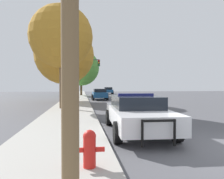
{
  "coord_description": "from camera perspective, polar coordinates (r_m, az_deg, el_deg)",
  "views": [
    {
      "loc": [
        -4.39,
        -5.42,
        1.79
      ],
      "look_at": [
        -1.59,
        14.49,
        1.38
      ],
      "focal_mm": 35.0,
      "sensor_mm": 36.0,
      "label": 1
    }
  ],
  "objects": [
    {
      "name": "car_background_distant",
      "position": [
        43.7,
        -1.03,
        -0.23
      ],
      "size": [
        2.12,
        3.98,
        1.36
      ],
      "rotation": [
        0.0,
        0.0,
        -0.05
      ],
      "color": "navy",
      "rests_on": "ground_plane"
    },
    {
      "name": "fire_hydrant",
      "position": [
        4.58,
        -5.89,
        -14.82
      ],
      "size": [
        0.61,
        0.27,
        0.76
      ],
      "color": "red",
      "rests_on": "sidewalk_left"
    },
    {
      "name": "tree_sidewalk_far",
      "position": [
        36.32,
        -8.07,
        5.63
      ],
      "size": [
        5.89,
        5.89,
        7.45
      ],
      "color": "#4C3823",
      "rests_on": "sidewalk_left"
    },
    {
      "name": "police_car",
      "position": [
        8.44,
        6.48,
        -5.97
      ],
      "size": [
        2.27,
        5.2,
        1.47
      ],
      "rotation": [
        0.0,
        0.0,
        3.1
      ],
      "color": "white",
      "rests_on": "ground_plane"
    },
    {
      "name": "tree_sidewalk_mid",
      "position": [
        23.91,
        -12.32,
        8.85
      ],
      "size": [
        6.25,
        6.25,
        8.0
      ],
      "color": "brown",
      "rests_on": "sidewalk_left"
    },
    {
      "name": "traffic_light",
      "position": [
        30.02,
        -7.41,
        5.12
      ],
      "size": [
        3.74,
        0.35,
        5.3
      ],
      "color": "#424247",
      "rests_on": "sidewalk_left"
    },
    {
      "name": "tree_sidewalk_near",
      "position": [
        16.4,
        -13.14,
        13.33
      ],
      "size": [
        4.51,
        4.51,
        7.39
      ],
      "color": "brown",
      "rests_on": "sidewalk_left"
    },
    {
      "name": "car_background_midblock",
      "position": [
        26.71,
        -3.26,
        -1.14
      ],
      "size": [
        1.88,
        4.06,
        1.34
      ],
      "rotation": [
        0.0,
        0.0,
        -0.0
      ],
      "color": "navy",
      "rests_on": "ground_plane"
    },
    {
      "name": "sidewalk_left",
      "position": [
        5.73,
        -15.37,
        -16.42
      ],
      "size": [
        3.0,
        110.0,
        0.13
      ],
      "color": "#A3A099",
      "rests_on": "ground_plane"
    }
  ]
}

